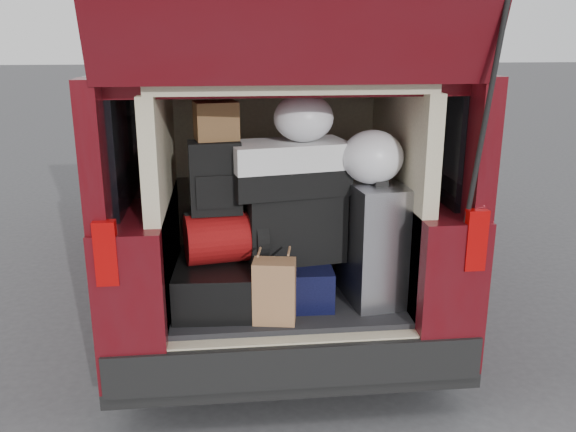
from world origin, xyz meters
name	(u,v)px	position (x,y,z in m)	size (l,w,h in m)	color
ground	(289,398)	(0.00, 0.00, 0.00)	(80.00, 80.00, 0.00)	#3A3A3D
minivan	(264,169)	(0.00, 1.86, 0.91)	(1.90, 5.35, 2.77)	black
load_floor	(284,331)	(0.00, 0.28, 0.28)	(1.24, 1.05, 0.55)	black
black_hardshell	(217,282)	(-0.38, 0.12, 0.67)	(0.43, 0.59, 0.24)	black
navy_hardshell	(292,279)	(0.03, 0.15, 0.66)	(0.41, 0.50, 0.22)	black
silver_roller	(373,242)	(0.47, 0.09, 0.88)	(0.27, 0.44, 0.66)	white
kraft_bag	(274,291)	(-0.09, -0.14, 0.71)	(0.21, 0.14, 0.33)	#A7744B
red_duffel	(225,237)	(-0.33, 0.12, 0.92)	(0.42, 0.27, 0.27)	maroon
black_soft_case	(293,225)	(0.05, 0.20, 0.96)	(0.52, 0.31, 0.38)	black
backpack	(215,178)	(-0.37, 0.14, 1.25)	(0.27, 0.16, 0.38)	black
twotone_duffel	(288,168)	(0.02, 0.18, 1.28)	(0.62, 0.32, 0.28)	white
grocery_sack_lower	(216,121)	(-0.36, 0.19, 1.53)	(0.21, 0.18, 0.20)	brown
plastic_bag_center	(304,118)	(0.09, 0.17, 1.55)	(0.31, 0.29, 0.25)	white
plastic_bag_right	(372,157)	(0.45, 0.09, 1.35)	(0.33, 0.30, 0.28)	white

